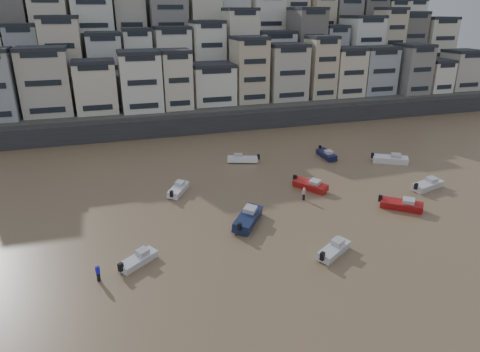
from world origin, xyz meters
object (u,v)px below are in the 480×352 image
object	(u,v)px
boat_a	(334,248)
boat_i	(327,153)
boat_b	(402,204)
boat_e	(310,184)
boat_c	(248,217)
boat_j	(138,259)
boat_d	(428,184)
person_blue	(98,273)
boat_f	(178,188)
boat_h	(243,158)
boat_g	(390,158)
person_pink	(304,194)

from	to	relation	value
boat_a	boat_i	xyz separation A→B (m)	(13.77, 27.14, 0.06)
boat_b	boat_e	xyz separation A→B (m)	(-7.89, 9.01, -0.01)
boat_c	boat_j	xyz separation A→B (m)	(-12.69, -4.74, -0.27)
boat_d	boat_j	size ratio (longest dim) A/B	1.23
boat_b	boat_j	world-z (taller)	boat_b
boat_j	person_blue	distance (m)	4.04
boat_b	boat_i	size ratio (longest dim) A/B	1.02
boat_f	boat_h	world-z (taller)	boat_h
boat_e	boat_g	bearing A→B (deg)	78.15
boat_f	boat_g	xyz separation A→B (m)	(34.36, 1.75, 0.11)
boat_a	boat_i	world-z (taller)	boat_i
boat_f	person_pink	bearing A→B (deg)	-85.20
boat_d	boat_i	bearing A→B (deg)	97.44
boat_b	boat_e	world-z (taller)	boat_b
boat_c	boat_j	bearing A→B (deg)	146.14
boat_f	boat_i	distance (m)	26.89
boat_c	boat_f	distance (m)	12.66
boat_d	boat_f	bearing A→B (deg)	149.51
boat_c	person_blue	distance (m)	17.57
boat_f	boat_b	bearing A→B (deg)	-87.52
boat_i	person_pink	distance (m)	17.96
person_pink	boat_d	bearing A→B (deg)	-6.00
boat_b	boat_g	xyz separation A→B (m)	(9.14, 14.93, 0.06)
boat_c	boat_g	distance (m)	31.10
boat_b	boat_c	bearing A→B (deg)	-145.34
boat_h	person_blue	size ratio (longest dim) A/B	3.05
boat_b	person_pink	distance (m)	11.93
boat_d	boat_g	world-z (taller)	boat_g
boat_e	boat_d	bearing A→B (deg)	41.72
boat_a	person_blue	world-z (taller)	person_blue
boat_f	person_blue	size ratio (longest dim) A/B	2.92
boat_a	boat_d	xyz separation A→B (m)	(20.49, 11.03, 0.09)
boat_c	boat_e	world-z (taller)	boat_c
boat_e	boat_j	world-z (taller)	boat_e
boat_b	person_pink	size ratio (longest dim) A/B	3.10
boat_f	boat_j	xyz separation A→B (m)	(-6.64, -15.86, -0.09)
boat_a	boat_e	world-z (taller)	boat_e
boat_a	boat_h	bearing A→B (deg)	58.07
boat_b	person_pink	bearing A→B (deg)	-170.04
boat_h	boat_i	xyz separation A→B (m)	(13.91, -2.01, -0.00)
boat_d	boat_j	world-z (taller)	boat_d
boat_a	boat_g	distance (m)	31.07
boat_d	boat_i	xyz separation A→B (m)	(-6.72, 16.10, -0.03)
person_blue	boat_e	bearing A→B (deg)	25.86
boat_j	person_pink	distance (m)	23.34
boat_d	boat_e	size ratio (longest dim) A/B	1.03
boat_g	person_pink	bearing A→B (deg)	-124.69
boat_b	boat_e	bearing A→B (deg)	171.97
boat_i	boat_j	world-z (taller)	boat_i
boat_g	boat_h	size ratio (longest dim) A/B	1.10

